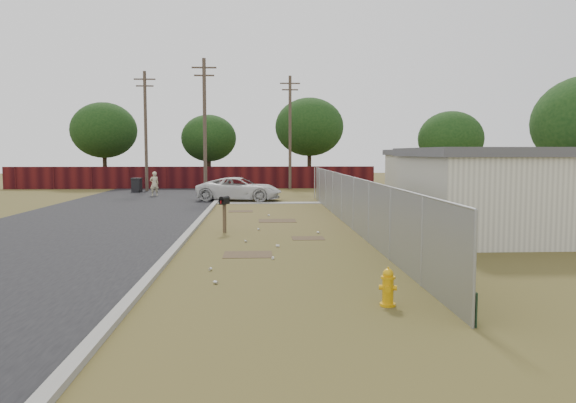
{
  "coord_description": "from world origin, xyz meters",
  "views": [
    {
      "loc": [
        -0.46,
        -21.0,
        2.94
      ],
      "look_at": [
        0.61,
        -0.02,
        1.1
      ],
      "focal_mm": 35.0,
      "sensor_mm": 36.0,
      "label": 1
    }
  ],
  "objects": [
    {
      "name": "fire_hydrant",
      "position": [
        1.99,
        -10.56,
        0.35
      ],
      "size": [
        0.37,
        0.37,
        0.76
      ],
      "color": "#DCA00B",
      "rests_on": "ground"
    },
    {
      "name": "trash_bin",
      "position": [
        -9.51,
        20.82,
        0.55
      ],
      "size": [
        0.78,
        0.86,
        1.07
      ],
      "color": "black",
      "rests_on": "ground"
    },
    {
      "name": "ground",
      "position": [
        0.0,
        0.0,
        0.0
      ],
      "size": [
        120.0,
        120.0,
        0.0
      ],
      "primitive_type": "plane",
      "color": "brown",
      "rests_on": "ground"
    },
    {
      "name": "street",
      "position": [
        -6.76,
        8.05,
        0.02
      ],
      "size": [
        15.1,
        60.0,
        0.12
      ],
      "color": "black",
      "rests_on": "ground"
    },
    {
      "name": "houses",
      "position": [
        9.7,
        3.13,
        1.56
      ],
      "size": [
        9.3,
        17.24,
        3.1
      ],
      "color": "silver",
      "rests_on": "ground"
    },
    {
      "name": "pickup_truck",
      "position": [
        -1.68,
        13.32,
        0.71
      ],
      "size": [
        5.48,
        3.24,
        1.43
      ],
      "primitive_type": "imported",
      "rotation": [
        0.0,
        0.0,
        1.39
      ],
      "color": "silver",
      "rests_on": "ground"
    },
    {
      "name": "pedestrian",
      "position": [
        -7.56,
        17.24,
        0.83
      ],
      "size": [
        0.71,
        0.61,
        1.65
      ],
      "primitive_type": "imported",
      "rotation": [
        0.0,
        0.0,
        3.58
      ],
      "color": "beige",
      "rests_on": "ground"
    },
    {
      "name": "privacy_fence",
      "position": [
        -6.0,
        25.0,
        0.9
      ],
      "size": [
        30.0,
        0.12,
        1.8
      ],
      "primitive_type": "cube",
      "color": "#4A0F11",
      "rests_on": "ground"
    },
    {
      "name": "chainlink_fence",
      "position": [
        3.12,
        1.03,
        0.8
      ],
      "size": [
        0.1,
        27.06,
        2.02
      ],
      "color": "#93969B",
      "rests_on": "ground"
    },
    {
      "name": "horizon_trees",
      "position": [
        0.84,
        23.56,
        4.63
      ],
      "size": [
        33.32,
        31.94,
        7.78
      ],
      "color": "#322316",
      "rests_on": "ground"
    },
    {
      "name": "mailbox",
      "position": [
        -1.75,
        -0.43,
        1.07
      ],
      "size": [
        0.39,
        0.58,
        1.35
      ],
      "color": "brown",
      "rests_on": "ground"
    },
    {
      "name": "utility_poles",
      "position": [
        -3.67,
        20.67,
        4.69
      ],
      "size": [
        12.6,
        8.24,
        9.0
      ],
      "color": "brown",
      "rests_on": "ground"
    },
    {
      "name": "scattered_litter",
      "position": [
        -0.36,
        -3.0,
        0.04
      ],
      "size": [
        3.47,
        13.53,
        0.07
      ],
      "color": "silver",
      "rests_on": "ground"
    }
  ]
}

